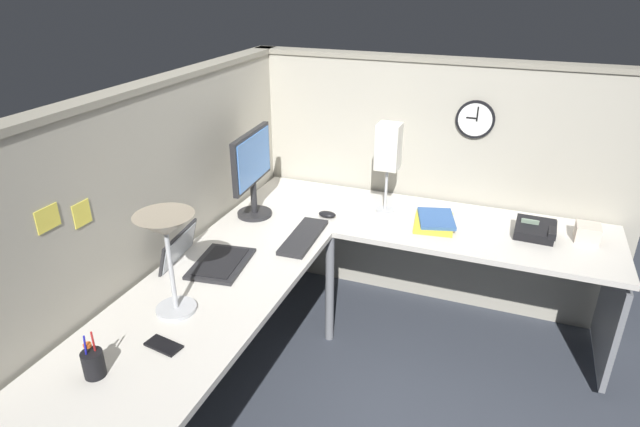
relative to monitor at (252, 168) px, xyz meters
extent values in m
plane|color=#383D47|center=(-0.19, -0.64, -1.02)|extent=(6.80, 6.80, 0.00)
cube|color=#A8A393|center=(-0.56, 0.23, -0.25)|extent=(2.57, 0.10, 1.55)
cube|color=gray|center=(-0.56, 0.23, 0.54)|extent=(2.57, 0.12, 0.03)
cube|color=#A8A393|center=(0.68, -0.90, -0.25)|extent=(0.10, 2.37, 1.55)
cube|color=gray|center=(0.68, -0.90, 0.54)|extent=(0.12, 2.37, 0.03)
cube|color=beige|center=(-0.57, -0.17, -0.31)|extent=(2.35, 0.66, 0.03)
cube|color=beige|center=(0.28, -1.24, -0.31)|extent=(0.66, 1.49, 0.03)
cylinder|color=slate|center=(-0.03, -0.48, -0.67)|extent=(0.05, 0.05, 0.70)
cube|color=slate|center=(0.28, -1.97, -0.67)|extent=(0.58, 0.03, 0.60)
cylinder|color=#232326|center=(0.00, 0.00, -0.28)|extent=(0.20, 0.20, 0.02)
cylinder|color=#232326|center=(0.00, 0.00, -0.18)|extent=(0.04, 0.04, 0.20)
cube|color=#232326|center=(0.00, 0.00, 0.06)|extent=(0.46, 0.06, 0.30)
cube|color=#4C84D8|center=(0.00, -0.02, 0.06)|extent=(0.42, 0.04, 0.26)
cube|color=#232326|center=(-0.57, -0.11, -0.29)|extent=(0.37, 0.28, 0.02)
cube|color=black|center=(-0.57, -0.11, -0.28)|extent=(0.31, 0.22, 0.00)
cube|color=#232326|center=(-0.60, 0.12, -0.25)|extent=(0.35, 0.11, 0.22)
cube|color=silver|center=(-0.60, 0.11, -0.25)|extent=(0.31, 0.09, 0.18)
cube|color=#232326|center=(-0.17, -0.38, -0.28)|extent=(0.44, 0.16, 0.02)
ellipsoid|color=black|center=(0.13, -0.40, -0.28)|extent=(0.06, 0.10, 0.03)
cylinder|color=#B7BABF|center=(-0.96, -0.13, -0.29)|extent=(0.17, 0.17, 0.02)
cylinder|color=#B7BABF|center=(-0.96, -0.13, -0.09)|extent=(0.02, 0.02, 0.38)
cone|color=gray|center=(-0.96, -0.13, 0.11)|extent=(0.24, 0.24, 0.09)
cylinder|color=black|center=(-1.40, -0.09, -0.24)|extent=(0.08, 0.08, 0.10)
cylinder|color=#1E1EB2|center=(-1.41, -0.08, -0.18)|extent=(0.01, 0.02, 0.13)
cylinder|color=#B21E1E|center=(-1.38, -0.09, -0.18)|extent=(0.01, 0.01, 0.13)
cylinder|color=#D8591E|center=(-1.39, -0.07, -0.17)|extent=(0.03, 0.03, 0.01)
cube|color=black|center=(-1.18, -0.22, -0.29)|extent=(0.09, 0.15, 0.01)
cube|color=black|center=(0.29, -1.52, -0.26)|extent=(0.20, 0.21, 0.10)
cube|color=#8CA58C|center=(0.30, -1.49, -0.22)|extent=(0.02, 0.09, 0.04)
cube|color=black|center=(0.29, -1.61, -0.24)|extent=(0.19, 0.05, 0.04)
cube|color=yellow|center=(0.24, -1.00, -0.28)|extent=(0.31, 0.25, 0.02)
cube|color=#335999|center=(0.26, -1.01, -0.26)|extent=(0.30, 0.25, 0.02)
cylinder|color=#B7BABF|center=(0.33, -0.69, -0.29)|extent=(0.11, 0.11, 0.01)
cylinder|color=#B7BABF|center=(0.33, -0.69, -0.15)|extent=(0.02, 0.02, 0.27)
cube|color=silver|center=(0.33, -0.69, 0.11)|extent=(0.13, 0.13, 0.26)
cube|color=beige|center=(0.35, -1.78, -0.25)|extent=(0.12, 0.12, 0.09)
cylinder|color=black|center=(0.63, -1.12, 0.23)|extent=(0.03, 0.22, 0.22)
cylinder|color=white|center=(0.61, -1.12, 0.23)|extent=(0.00, 0.19, 0.19)
cube|color=black|center=(0.61, -1.10, 0.24)|extent=(0.00, 0.06, 0.01)
cube|color=black|center=(0.61, -1.13, 0.26)|extent=(0.00, 0.01, 0.08)
cube|color=#EAD84C|center=(-1.22, 0.18, 0.20)|extent=(0.10, 0.00, 0.09)
cube|color=#EAD84C|center=(-1.07, 0.18, 0.15)|extent=(0.09, 0.00, 0.10)
camera|label=1|loc=(-2.48, -1.36, 1.02)|focal=29.81mm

